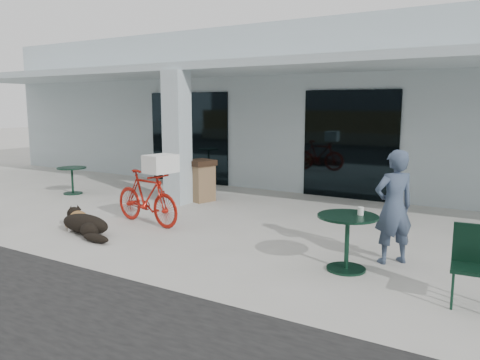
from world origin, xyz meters
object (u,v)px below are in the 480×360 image
Objects in this scene: cafe_table_far at (347,243)px; cafe_chair_far_a at (471,268)px; bicycle at (147,198)px; dog at (85,223)px; person at (394,207)px; trash_receptacle at (201,180)px; cafe_table_near at (72,181)px.

cafe_chair_far_a is at bearing -15.88° from cafe_table_far.
bicycle is 1.40× the size of dog.
person reaches higher than cafe_chair_far_a.
cafe_chair_far_a is at bearing 20.22° from dog.
dog is 3.54m from trash_receptacle.
bicycle is 1.87× the size of cafe_chair_far_a.
trash_receptacle reaches higher than cafe_chair_far_a.
cafe_table_near is at bearing 161.15° from cafe_chair_far_a.
trash_receptacle is (-0.43, 2.40, -0.03)m from bicycle.
cafe_chair_far_a reaches higher than cafe_table_near.
trash_receptacle is at bearing 108.09° from dog.
trash_receptacle reaches higher than cafe_table_far.
bicycle is at bearing -79.89° from trash_receptacle.
cafe_chair_far_a is (6.30, 0.17, 0.26)m from dog.
dog is (-0.47, -1.13, -0.32)m from bicycle.
bicycle reaches higher than cafe_table_near.
person reaches higher than cafe_table_near.
cafe_table_near is 0.44× the size of person.
cafe_chair_far_a is at bearing -13.68° from cafe_table_near.
cafe_table_near is 0.88× the size of cafe_table_far.
trash_receptacle is (-6.26, 3.36, 0.03)m from cafe_chair_far_a.
cafe_table_far is at bearing 9.45° from person.
dog is at bearing -172.38° from cafe_table_far.
cafe_table_near is 8.67m from person.
bicycle is 1.05× the size of person.
dog is 4.73m from cafe_table_far.
dog is at bearing 176.33° from cafe_chair_far_a.
dog is 0.75× the size of person.
trash_receptacle is at bearing -68.42° from person.
bicycle is 1.26m from dog.
cafe_chair_far_a is at bearing 91.07° from person.
cafe_table_far reaches higher than cafe_table_near.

